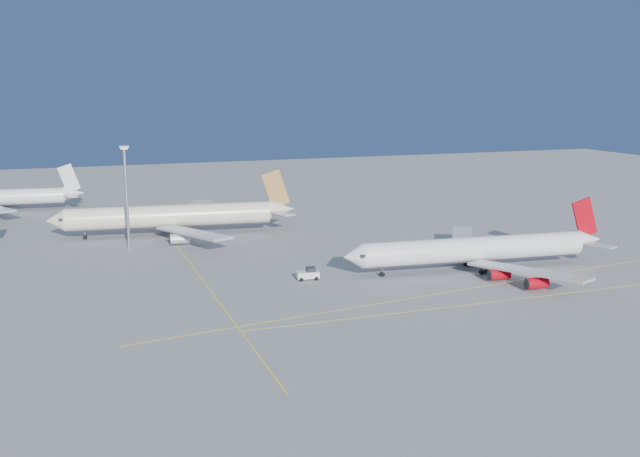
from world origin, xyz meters
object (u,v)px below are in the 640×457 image
(pushback_tug, at_px, (308,274))
(light_mast, at_px, (126,189))
(airliner_etihad, at_px, (175,216))
(airliner_virgin, at_px, (479,249))

(pushback_tug, height_order, light_mast, light_mast)
(airliner_etihad, height_order, light_mast, light_mast)
(airliner_etihad, height_order, pushback_tug, airliner_etihad)
(airliner_etihad, bearing_deg, light_mast, -128.64)
(airliner_virgin, height_order, airliner_etihad, airliner_etihad)
(airliner_virgin, xyz_separation_m, light_mast, (-70.14, 46.29, 10.50))
(pushback_tug, bearing_deg, airliner_etihad, 116.29)
(airliner_etihad, xyz_separation_m, pushback_tug, (19.08, -54.75, -4.03))
(light_mast, bearing_deg, airliner_virgin, -33.42)
(airliner_etihad, relative_size, pushback_tug, 13.63)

